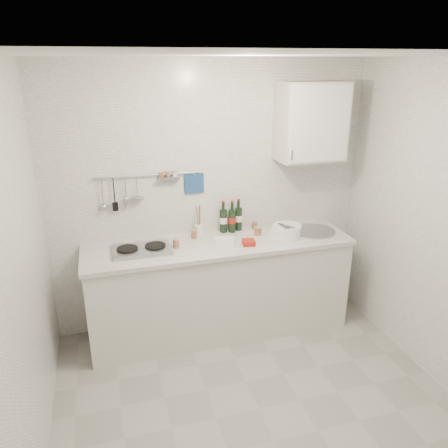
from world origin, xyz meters
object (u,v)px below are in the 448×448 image
object	(u,v)px
wall_cabinet	(311,122)
plate_stack_sink	(286,231)
plate_stack_hob	(128,249)
wine_bottles	(231,216)
utensil_crock	(199,229)

from	to	relation	value
wall_cabinet	plate_stack_sink	world-z (taller)	wall_cabinet
plate_stack_hob	plate_stack_sink	bearing A→B (deg)	-2.96
plate_stack_sink	wine_bottles	xyz separation A→B (m)	(-0.46, 0.26, 0.11)
plate_stack_hob	wine_bottles	xyz separation A→B (m)	(0.99, 0.18, 0.14)
plate_stack_sink	utensil_crock	world-z (taller)	utensil_crock
plate_stack_sink	wine_bottles	distance (m)	0.53
wall_cabinet	wine_bottles	distance (m)	1.14
plate_stack_hob	utensil_crock	bearing A→B (deg)	11.54
wall_cabinet	wine_bottles	bearing A→B (deg)	170.75
plate_stack_sink	utensil_crock	xyz separation A→B (m)	(-0.79, 0.21, 0.03)
wine_bottles	utensil_crock	bearing A→B (deg)	-171.69
wall_cabinet	utensil_crock	bearing A→B (deg)	176.28
plate_stack_hob	utensil_crock	distance (m)	0.68
plate_stack_sink	wine_bottles	bearing A→B (deg)	150.40
plate_stack_hob	utensil_crock	world-z (taller)	utensil_crock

